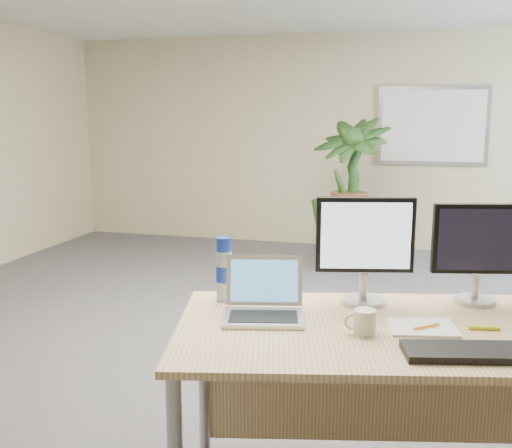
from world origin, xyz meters
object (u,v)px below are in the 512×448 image
(desk, at_px, (429,356))
(laptop, at_px, (264,302))
(monitor_right, at_px, (478,247))
(monitor_left, at_px, (365,243))
(floor_plant, at_px, (349,200))

(desk, xyz_separation_m, laptop, (-0.69, -0.16, 0.23))
(monitor_right, bearing_deg, monitor_left, -164.29)
(floor_plant, bearing_deg, monitor_left, -83.41)
(desk, bearing_deg, laptop, -167.26)
(desk, height_order, floor_plant, floor_plant)
(desk, height_order, monitor_right, monitor_right)
(monitor_left, xyz_separation_m, laptop, (-0.40, -0.27, -0.22))
(laptop, bearing_deg, floor_plant, 90.52)
(monitor_left, height_order, monitor_right, monitor_left)
(floor_plant, bearing_deg, laptop, -89.48)
(monitor_right, bearing_deg, laptop, -155.10)
(monitor_left, bearing_deg, desk, -21.59)
(laptop, bearing_deg, monitor_left, 34.66)
(desk, height_order, monitor_left, monitor_left)
(monitor_left, relative_size, laptop, 1.25)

